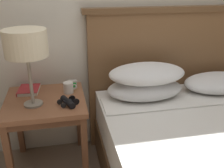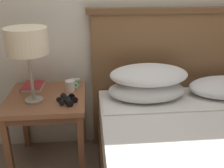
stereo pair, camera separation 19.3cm
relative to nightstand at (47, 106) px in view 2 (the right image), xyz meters
name	(u,v)px [view 2 (the right image)]	position (x,y,z in m)	size (l,w,h in m)	color
nightstand	(47,106)	(0.00, 0.00, 0.00)	(0.58, 0.58, 0.61)	brown
bed	(211,165)	(1.09, -0.53, -0.20)	(1.56, 1.79, 1.22)	#4E3520
table_lamp	(27,42)	(-0.07, -0.08, 0.51)	(0.28, 0.28, 0.53)	gray
book_on_nightstand	(33,86)	(-0.13, 0.17, 0.10)	(0.17, 0.20, 0.03)	silver
binoculars_pair	(67,100)	(0.16, -0.13, 0.10)	(0.16, 0.16, 0.05)	black
coffee_mug	(70,86)	(0.18, 0.08, 0.12)	(0.10, 0.08, 0.08)	silver
alarm_clock	(75,82)	(0.21, 0.18, 0.11)	(0.07, 0.05, 0.06)	#B7B2A8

